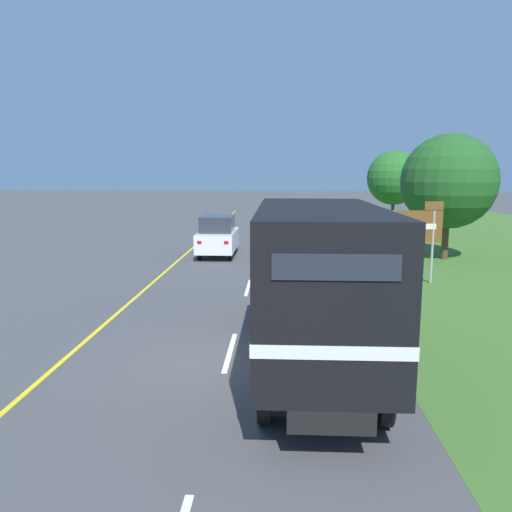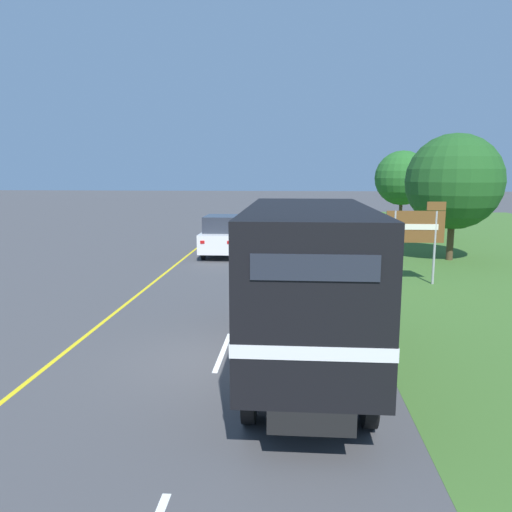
{
  "view_description": "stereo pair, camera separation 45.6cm",
  "coord_description": "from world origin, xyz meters",
  "px_view_note": "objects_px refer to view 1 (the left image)",
  "views": [
    {
      "loc": [
        1.16,
        -10.56,
        4.19
      ],
      "look_at": [
        0.3,
        7.07,
        1.2
      ],
      "focal_mm": 35.0,
      "sensor_mm": 36.0,
      "label": 1
    },
    {
      "loc": [
        1.61,
        -10.53,
        4.19
      ],
      "look_at": [
        0.3,
        7.07,
        1.2
      ],
      "focal_mm": 35.0,
      "sensor_mm": 36.0,
      "label": 2
    }
  ],
  "objects_px": {
    "horse_trailer_truck": "(315,279)",
    "roadside_tree_near": "(449,182)",
    "lead_car_white": "(218,236)",
    "highway_sign": "(414,229)",
    "roadside_tree_far": "(394,178)",
    "roadside_tree_mid": "(427,184)"
  },
  "relations": [
    {
      "from": "horse_trailer_truck",
      "to": "roadside_tree_near",
      "type": "relative_size",
      "value": 1.34
    },
    {
      "from": "horse_trailer_truck",
      "to": "lead_car_white",
      "type": "relative_size",
      "value": 2.08
    },
    {
      "from": "highway_sign",
      "to": "roadside_tree_far",
      "type": "relative_size",
      "value": 0.54
    },
    {
      "from": "highway_sign",
      "to": "roadside_tree_far",
      "type": "xyz_separation_m",
      "value": [
        3.55,
        19.75,
        1.67
      ]
    },
    {
      "from": "roadside_tree_far",
      "to": "horse_trailer_truck",
      "type": "bearing_deg",
      "value": -105.47
    },
    {
      "from": "lead_car_white",
      "to": "highway_sign",
      "type": "relative_size",
      "value": 1.25
    },
    {
      "from": "roadside_tree_far",
      "to": "lead_car_white",
      "type": "bearing_deg",
      "value": -129.98
    },
    {
      "from": "horse_trailer_truck",
      "to": "highway_sign",
      "type": "distance_m",
      "value": 9.59
    },
    {
      "from": "lead_car_white",
      "to": "roadside_tree_mid",
      "type": "height_order",
      "value": "roadside_tree_mid"
    },
    {
      "from": "roadside_tree_near",
      "to": "roadside_tree_far",
      "type": "distance_m",
      "value": 14.34
    },
    {
      "from": "lead_car_white",
      "to": "roadside_tree_mid",
      "type": "distance_m",
      "value": 13.9
    },
    {
      "from": "horse_trailer_truck",
      "to": "roadside_tree_mid",
      "type": "relative_size",
      "value": 1.62
    },
    {
      "from": "lead_car_white",
      "to": "roadside_tree_near",
      "type": "height_order",
      "value": "roadside_tree_near"
    },
    {
      "from": "horse_trailer_truck",
      "to": "highway_sign",
      "type": "xyz_separation_m",
      "value": [
        4.29,
        8.58,
        0.08
      ]
    },
    {
      "from": "horse_trailer_truck",
      "to": "lead_car_white",
      "type": "xyz_separation_m",
      "value": [
        -3.87,
        14.37,
        -0.96
      ]
    },
    {
      "from": "roadside_tree_near",
      "to": "roadside_tree_far",
      "type": "bearing_deg",
      "value": 87.55
    },
    {
      "from": "roadside_tree_mid",
      "to": "roadside_tree_far",
      "type": "relative_size",
      "value": 0.86
    },
    {
      "from": "horse_trailer_truck",
      "to": "roadside_tree_near",
      "type": "height_order",
      "value": "roadside_tree_near"
    },
    {
      "from": "lead_car_white",
      "to": "roadside_tree_mid",
      "type": "xyz_separation_m",
      "value": [
        12.04,
        6.5,
        2.41
      ]
    },
    {
      "from": "lead_car_white",
      "to": "roadside_tree_near",
      "type": "relative_size",
      "value": 0.65
    },
    {
      "from": "horse_trailer_truck",
      "to": "roadside_tree_far",
      "type": "bearing_deg",
      "value": 74.53
    },
    {
      "from": "roadside_tree_mid",
      "to": "roadside_tree_far",
      "type": "height_order",
      "value": "roadside_tree_far"
    }
  ]
}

